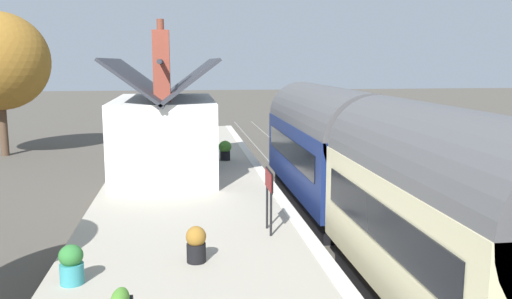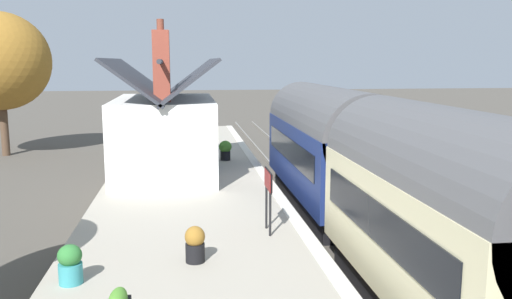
% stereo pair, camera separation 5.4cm
% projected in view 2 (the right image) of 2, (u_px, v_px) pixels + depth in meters
% --- Properties ---
extents(ground_plane, '(160.00, 160.00, 0.00)m').
position_uv_depth(ground_plane, '(297.00, 203.00, 19.83)').
color(ground_plane, '#4C473F').
extents(platform, '(32.00, 5.88, 0.99)m').
position_uv_depth(platform, '(190.00, 193.00, 19.23)').
color(platform, '#A39B8C').
rests_on(platform, ground).
extents(platform_edge_coping, '(32.00, 0.36, 0.02)m').
position_uv_depth(platform_edge_coping, '(266.00, 177.00, 19.51)').
color(platform_edge_coping, beige).
rests_on(platform_edge_coping, platform).
extents(rail_near, '(52.00, 0.08, 0.14)m').
position_uv_depth(rail_near, '(339.00, 199.00, 20.03)').
color(rail_near, gray).
rests_on(rail_near, ground).
extents(rail_far, '(52.00, 0.08, 0.14)m').
position_uv_depth(rail_far, '(302.00, 201.00, 19.84)').
color(rail_far, gray).
rests_on(rail_far, ground).
extents(train, '(25.70, 2.73, 4.32)m').
position_uv_depth(train, '(434.00, 209.00, 10.82)').
color(train, black).
rests_on(train, ground).
extents(station_building, '(6.63, 3.85, 5.58)m').
position_uv_depth(station_building, '(165.00, 133.00, 19.95)').
color(station_building, white).
rests_on(station_building, platform).
extents(bench_platform_end, '(1.41, 0.48, 0.88)m').
position_uv_depth(bench_platform_end, '(208.00, 136.00, 26.76)').
color(bench_platform_end, teal).
rests_on(bench_platform_end, platform).
extents(bench_near_building, '(1.42, 0.49, 0.88)m').
position_uv_depth(bench_near_building, '(203.00, 129.00, 29.83)').
color(bench_near_building, teal).
rests_on(bench_near_building, platform).
extents(planter_bench_right, '(0.55, 0.55, 0.89)m').
position_uv_depth(planter_bench_right, '(225.00, 150.00, 22.85)').
color(planter_bench_right, black).
rests_on(planter_bench_right, platform).
extents(planter_edge_near, '(0.43, 0.43, 0.79)m').
position_uv_depth(planter_edge_near, '(195.00, 244.00, 11.23)').
color(planter_edge_near, black).
rests_on(planter_edge_near, platform).
extents(planter_by_door, '(0.46, 0.46, 0.77)m').
position_uv_depth(planter_by_door, '(70.00, 264.00, 10.14)').
color(planter_by_door, teal).
rests_on(planter_by_door, platform).
extents(station_sign_board, '(0.96, 0.06, 1.57)m').
position_uv_depth(station_sign_board, '(268.00, 185.00, 13.08)').
color(station_sign_board, black).
rests_on(station_sign_board, platform).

